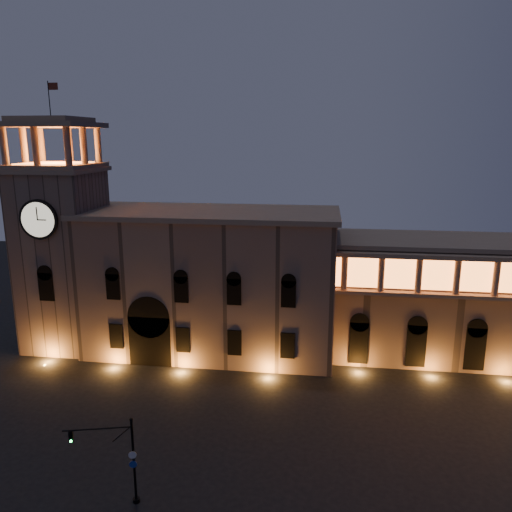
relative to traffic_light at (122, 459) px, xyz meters
name	(u,v)px	position (x,y,z in m)	size (l,w,h in m)	color
ground	(178,455)	(2.29, 5.95, -3.61)	(160.00, 160.00, 0.00)	black
government_building	(210,282)	(0.21, 27.88, 5.16)	(30.80, 12.80, 17.60)	#7B6051
clock_tower	(63,249)	(-18.21, 26.92, 8.89)	(9.80, 9.80, 32.40)	#7B6051
colonnade_wing	(495,300)	(34.29, 29.87, 3.72)	(40.60, 11.50, 14.50)	#775B4C
traffic_light	(122,459)	(0.00, 0.00, 0.00)	(4.89, 1.50, 6.88)	black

